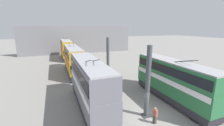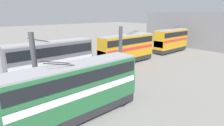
# 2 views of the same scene
# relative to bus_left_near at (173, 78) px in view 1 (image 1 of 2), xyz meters

# --- Properties ---
(ground_plane) EXTENTS (240.00, 240.00, 0.00)m
(ground_plane) POSITION_rel_bus_left_near_xyz_m (-1.85, 4.71, -2.71)
(ground_plane) COLOR gray
(depot_back_wall) EXTENTS (0.50, 36.00, 8.82)m
(depot_back_wall) POSITION_rel_bus_left_near_xyz_m (37.34, 4.71, 1.70)
(depot_back_wall) COLOR slate
(depot_back_wall) RESTS_ON ground_plane
(support_column_near) EXTENTS (0.84, 0.84, 6.96)m
(support_column_near) POSITION_rel_bus_left_near_xyz_m (-1.69, 4.71, 0.65)
(support_column_near) COLOR #42474C
(support_column_near) RESTS_ON ground_plane
(support_column_far) EXTENTS (0.84, 0.84, 6.96)m
(support_column_far) POSITION_rel_bus_left_near_xyz_m (9.23, 4.71, 0.65)
(support_column_far) COLOR #42474C
(support_column_far) RESTS_ON ground_plane
(bus_left_near) EXTENTS (11.22, 2.54, 5.39)m
(bus_left_near) POSITION_rel_bus_left_near_xyz_m (0.00, 0.00, 0.00)
(bus_left_near) COLOR black
(bus_left_near) RESTS_ON ground_plane
(bus_right_near) EXTENTS (10.72, 2.54, 5.82)m
(bus_right_near) POSITION_rel_bus_left_near_xyz_m (1.78, 9.41, 0.24)
(bus_right_near) COLOR black
(bus_right_near) RESTS_ON ground_plane
(bus_right_mid) EXTENTS (11.21, 2.54, 5.62)m
(bus_right_mid) POSITION_rel_bus_left_near_xyz_m (15.19, 9.41, 0.14)
(bus_right_mid) COLOR black
(bus_right_mid) RESTS_ON ground_plane
(bus_right_far) EXTENTS (9.81, 2.54, 5.73)m
(bus_right_far) POSITION_rel_bus_left_near_xyz_m (29.37, 9.41, 0.19)
(bus_right_far) COLOR black
(bus_right_far) RESTS_ON ground_plane
(person_aisle_foreground) EXTENTS (0.46, 0.32, 1.57)m
(person_aisle_foreground) POSITION_rel_bus_left_near_xyz_m (-2.98, 4.65, -1.89)
(person_aisle_foreground) COLOR #473D33
(person_aisle_foreground) RESTS_ON ground_plane
(person_aisle_midway) EXTENTS (0.48, 0.44, 1.72)m
(person_aisle_midway) POSITION_rel_bus_left_near_xyz_m (2.62, 5.79, -1.80)
(person_aisle_midway) COLOR #384251
(person_aisle_midway) RESTS_ON ground_plane
(oil_drum) EXTENTS (0.59, 0.59, 0.87)m
(oil_drum) POSITION_rel_bus_left_near_xyz_m (9.29, 3.04, -2.28)
(oil_drum) COLOR #424C56
(oil_drum) RESTS_ON ground_plane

